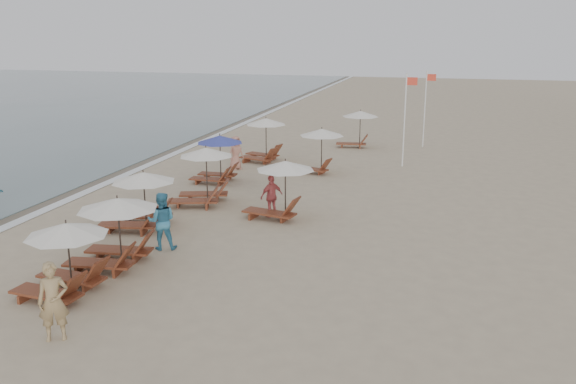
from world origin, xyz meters
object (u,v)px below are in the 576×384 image
(lounger_station_5, at_px, (262,140))
(flag_pole_near, at_px, (405,116))
(lounger_station_0, at_px, (62,259))
(lounger_station_2, at_px, (138,201))
(inland_station_2, at_px, (357,124))
(lounger_station_4, at_px, (216,158))
(beachgoer_mid_a, at_px, (162,221))
(beachgoer_far_b, at_px, (236,153))
(lounger_station_1, at_px, (112,232))
(beachgoer_far_a, at_px, (272,196))
(inland_station_1, at_px, (318,144))
(lounger_station_3, at_px, (201,178))
(inland_station_0, at_px, (278,185))
(beachgoer_near, at_px, (53,302))

(lounger_station_5, xyz_separation_m, flag_pole_near, (7.58, 0.69, 1.50))
(lounger_station_0, bearing_deg, lounger_station_5, 90.14)
(lounger_station_2, bearing_deg, lounger_station_5, 86.25)
(lounger_station_2, height_order, inland_station_2, inland_station_2)
(lounger_station_4, distance_m, lounger_station_5, 5.11)
(lounger_station_4, bearing_deg, beachgoer_mid_a, -79.44)
(lounger_station_2, distance_m, beachgoer_far_b, 10.00)
(lounger_station_1, distance_m, beachgoer_far_a, 6.87)
(inland_station_1, height_order, beachgoer_far_a, inland_station_1)
(lounger_station_3, distance_m, inland_station_1, 7.62)
(inland_station_0, relative_size, inland_station_2, 1.07)
(lounger_station_4, distance_m, inland_station_0, 6.51)
(beachgoer_far_b, bearing_deg, flag_pole_near, -39.21)
(lounger_station_2, distance_m, lounger_station_3, 3.63)
(inland_station_0, bearing_deg, inland_station_1, 91.41)
(lounger_station_2, distance_m, lounger_station_4, 7.19)
(lounger_station_1, bearing_deg, lounger_station_5, 90.91)
(lounger_station_3, xyz_separation_m, inland_station_2, (4.22, 14.21, 0.33))
(lounger_station_0, distance_m, beachgoer_near, 2.56)
(inland_station_0, bearing_deg, beachgoer_far_a, 149.45)
(beachgoer_far_b, height_order, flag_pole_near, flag_pole_near)
(lounger_station_5, xyz_separation_m, beachgoer_far_a, (3.44, -9.68, -0.36))
(lounger_station_0, distance_m, beachgoer_far_b, 15.73)
(lounger_station_2, height_order, beachgoer_far_b, lounger_station_2)
(lounger_station_2, bearing_deg, beachgoer_mid_a, -44.41)
(inland_station_1, bearing_deg, beachgoer_mid_a, -101.90)
(lounger_station_4, xyz_separation_m, beachgoer_near, (2.03, -15.10, -0.19))
(lounger_station_2, xyz_separation_m, beachgoer_mid_a, (1.81, -1.77, -0.06))
(beachgoer_mid_a, bearing_deg, lounger_station_1, 46.81)
(lounger_station_4, bearing_deg, lounger_station_0, -86.86)
(lounger_station_1, height_order, flag_pole_near, flag_pole_near)
(lounger_station_4, bearing_deg, inland_station_2, 64.50)
(lounger_station_3, relative_size, inland_station_2, 1.02)
(lounger_station_1, bearing_deg, inland_station_0, 59.35)
(lounger_station_3, height_order, inland_station_2, lounger_station_3)
(lounger_station_1, height_order, beachgoer_far_a, lounger_station_1)
(lounger_station_1, bearing_deg, lounger_station_3, 90.92)
(flag_pole_near, bearing_deg, lounger_station_2, -122.94)
(lounger_station_1, distance_m, beachgoer_far_b, 13.53)
(lounger_station_3, xyz_separation_m, beachgoer_far_a, (3.30, -0.93, -0.29))
(lounger_station_2, xyz_separation_m, inland_station_0, (4.55, 2.40, 0.32))
(beachgoer_near, relative_size, beachgoer_mid_a, 0.99)
(lounger_station_0, relative_size, lounger_station_1, 0.94)
(lounger_station_0, xyz_separation_m, lounger_station_1, (0.21, 2.22, 0.07))
(lounger_station_2, distance_m, beachgoer_mid_a, 2.53)
(lounger_station_1, xyz_separation_m, beachgoer_far_a, (3.19, 6.08, -0.27))
(beachgoer_mid_a, xyz_separation_m, beachgoer_far_a, (2.43, 4.35, -0.14))
(inland_station_1, bearing_deg, lounger_station_1, -103.45)
(lounger_station_5, distance_m, inland_station_0, 10.55)
(beachgoer_far_a, bearing_deg, inland_station_0, 101.25)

